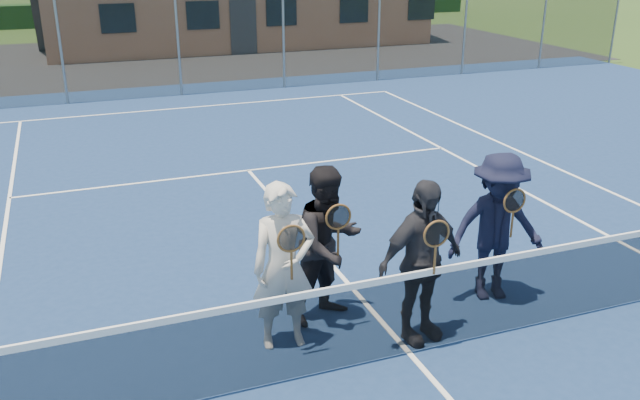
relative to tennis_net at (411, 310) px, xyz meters
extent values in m
plane|color=#294217|center=(0.00, 20.00, -0.54)|extent=(220.00, 220.00, 0.00)
cube|color=navy|center=(0.00, 0.00, -0.53)|extent=(30.00, 30.00, 0.02)
cube|color=black|center=(-4.00, 20.00, -0.53)|extent=(40.00, 12.00, 0.01)
cube|color=black|center=(0.00, 32.00, 0.01)|extent=(40.00, 1.20, 1.10)
cube|color=white|center=(0.00, 11.88, -0.51)|extent=(10.97, 0.06, 0.01)
cube|color=white|center=(0.00, 6.40, -0.51)|extent=(8.23, 0.06, 0.01)
cube|color=white|center=(0.00, 0.00, -0.51)|extent=(0.06, 12.80, 0.01)
cube|color=black|center=(0.00, 0.00, -0.06)|extent=(11.60, 0.02, 0.88)
cube|color=white|center=(0.00, 0.00, 0.39)|extent=(11.60, 0.03, 0.07)
cylinder|color=slate|center=(-3.00, 13.50, 0.96)|extent=(0.07, 0.07, 3.00)
cylinder|color=slate|center=(0.00, 13.50, 0.96)|extent=(0.07, 0.07, 3.00)
cylinder|color=slate|center=(3.00, 13.50, 0.96)|extent=(0.07, 0.07, 3.00)
cylinder|color=slate|center=(6.00, 13.50, 0.96)|extent=(0.07, 0.07, 3.00)
cylinder|color=slate|center=(9.00, 13.50, 0.96)|extent=(0.07, 0.07, 3.00)
cylinder|color=slate|center=(12.00, 13.50, 0.96)|extent=(0.07, 0.07, 3.00)
cylinder|color=slate|center=(15.00, 13.50, 0.96)|extent=(0.07, 0.07, 3.00)
cube|color=black|center=(0.00, 13.50, 0.96)|extent=(30.00, 0.03, 3.00)
cube|color=#9E6B4C|center=(4.00, 24.00, 0.86)|extent=(15.00, 8.00, 2.80)
cube|color=#2D2D33|center=(3.50, 19.98, 0.46)|extent=(1.00, 0.06, 2.00)
cube|color=black|center=(-1.00, 19.98, 0.96)|extent=(1.20, 0.06, 1.00)
cube|color=black|center=(2.00, 19.98, 0.96)|extent=(1.20, 0.06, 1.00)
cube|color=black|center=(5.00, 19.98, 0.96)|extent=(1.20, 0.06, 1.00)
cube|color=black|center=(8.00, 19.98, 0.96)|extent=(1.20, 0.06, 1.00)
cube|color=black|center=(11.00, 19.98, 0.96)|extent=(1.20, 0.06, 1.00)
imported|color=beige|center=(-1.15, 0.65, 0.38)|extent=(0.69, 0.49, 1.80)
torus|color=brown|center=(-1.15, 0.38, 0.81)|extent=(0.29, 0.02, 0.29)
cylinder|color=black|center=(-1.15, 0.38, 0.81)|extent=(0.25, 0.00, 0.25)
cylinder|color=brown|center=(-1.15, 0.38, 0.53)|extent=(0.03, 0.03, 0.32)
imported|color=black|center=(-0.51, 1.00, 0.38)|extent=(1.05, 0.93, 1.80)
torus|color=brown|center=(-0.51, 0.73, 0.81)|extent=(0.29, 0.02, 0.29)
cylinder|color=black|center=(-0.51, 0.73, 0.81)|extent=(0.25, 0.00, 0.25)
cylinder|color=brown|center=(-0.51, 0.73, 0.53)|extent=(0.03, 0.03, 0.32)
imported|color=#27272C|center=(0.23, 0.25, 0.38)|extent=(1.12, 0.63, 1.80)
torus|color=brown|center=(0.23, -0.02, 0.81)|extent=(0.29, 0.02, 0.29)
cylinder|color=black|center=(0.23, -0.02, 0.81)|extent=(0.25, 0.00, 0.25)
cylinder|color=brown|center=(0.23, -0.02, 0.53)|extent=(0.03, 0.03, 0.32)
imported|color=black|center=(1.49, 0.74, 0.38)|extent=(1.27, 0.88, 1.80)
torus|color=brown|center=(1.49, 0.47, 0.81)|extent=(0.29, 0.02, 0.29)
cylinder|color=black|center=(1.49, 0.47, 0.81)|extent=(0.25, 0.00, 0.25)
cylinder|color=brown|center=(1.49, 0.47, 0.53)|extent=(0.03, 0.03, 0.32)
camera|label=1|loc=(-2.99, -5.29, 3.50)|focal=38.00mm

